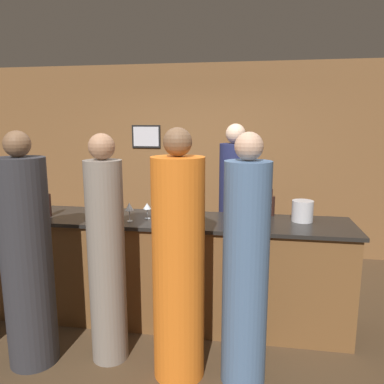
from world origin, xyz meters
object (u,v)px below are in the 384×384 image
at_px(guest_1, 245,271).
at_px(wine_bottle_0, 271,205).
at_px(wine_bottle_1, 48,205).
at_px(ice_bucket, 302,211).
at_px(guest_0, 107,257).
at_px(wine_bottle_2, 253,204).
at_px(bartender, 234,213).
at_px(guest_3, 178,267).
at_px(guest_2, 27,260).

height_order(guest_1, wine_bottle_0, guest_1).
distance_m(guest_1, wine_bottle_0, 1.14).
xyz_separation_m(wine_bottle_1, ice_bucket, (2.45, 0.22, -0.02)).
distance_m(guest_0, wine_bottle_2, 1.53).
xyz_separation_m(bartender, guest_0, (-0.94, -1.59, -0.02)).
xyz_separation_m(bartender, ice_bucket, (0.68, -0.78, 0.24)).
xyz_separation_m(guest_1, wine_bottle_1, (-1.95, 0.68, 0.28)).
height_order(guest_3, wine_bottle_1, guest_3).
xyz_separation_m(bartender, guest_2, (-1.55, -1.74, -0.03)).
distance_m(wine_bottle_0, ice_bucket, 0.33).
distance_m(wine_bottle_2, ice_bucket, 0.48).
relative_size(guest_0, wine_bottle_1, 6.27).
distance_m(bartender, ice_bucket, 1.06).
bearing_deg(wine_bottle_0, wine_bottle_1, -169.48).
bearing_deg(wine_bottle_1, guest_0, -34.97).
relative_size(bartender, guest_3, 1.01).
bearing_deg(guest_1, bartender, 96.01).
height_order(guest_3, wine_bottle_2, guest_3).
relative_size(guest_3, wine_bottle_1, 6.42).
distance_m(guest_0, guest_2, 0.63).
distance_m(guest_2, wine_bottle_0, 2.27).
bearing_deg(guest_0, wine_bottle_1, 145.03).
bearing_deg(wine_bottle_2, guest_3, -117.13).
bearing_deg(wine_bottle_0, guest_2, -149.65).
height_order(guest_2, wine_bottle_2, guest_2).
relative_size(guest_1, guest_3, 0.99).
relative_size(bartender, guest_2, 1.02).
relative_size(guest_2, guest_3, 0.99).
bearing_deg(bartender, guest_0, 59.43).
relative_size(guest_1, ice_bucket, 9.63).
bearing_deg(guest_2, guest_3, 2.07).
distance_m(guest_0, guest_3, 0.63).
bearing_deg(guest_3, wine_bottle_1, 154.57).
bearing_deg(guest_0, wine_bottle_0, 36.50).
relative_size(wine_bottle_2, ice_bucket, 1.55).
bearing_deg(guest_1, guest_3, -179.06).
bearing_deg(wine_bottle_1, bartender, 29.53).
distance_m(guest_3, wine_bottle_0, 1.33).
xyz_separation_m(guest_0, wine_bottle_2, (1.16, 0.96, 0.28)).
distance_m(bartender, guest_2, 2.33).
relative_size(wine_bottle_1, ice_bucket, 1.52).
height_order(guest_1, wine_bottle_2, guest_1).
xyz_separation_m(guest_3, wine_bottle_1, (-1.45, 0.69, 0.28)).
bearing_deg(guest_0, guest_3, -9.73).
bearing_deg(bartender, wine_bottle_2, 109.42).
height_order(guest_1, wine_bottle_1, guest_1).
xyz_separation_m(guest_0, ice_bucket, (1.62, 0.81, 0.26)).
bearing_deg(guest_1, guest_0, 175.02).
distance_m(guest_3, wine_bottle_1, 1.63).
xyz_separation_m(guest_0, guest_2, (-0.61, -0.15, -0.01)).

